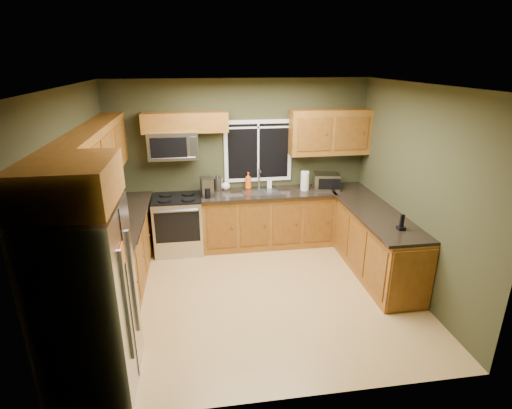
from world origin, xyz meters
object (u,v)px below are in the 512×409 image
object	(u,v)px
soap_bottle_c	(226,185)
toaster_oven	(326,181)
refrigerator	(89,302)
cordless_phone	(401,225)
coffee_maker	(207,188)
paper_towel_roll	(305,181)
range	(179,224)
microwave	(173,145)
kettle	(218,184)
soap_bottle_a	(248,181)
soap_bottle_b	(269,183)

from	to	relation	value
soap_bottle_c	toaster_oven	bearing A→B (deg)	-7.07
refrigerator	cordless_phone	distance (m)	3.71
coffee_maker	paper_towel_roll	size ratio (longest dim) A/B	0.87
range	paper_towel_roll	distance (m)	2.17
toaster_oven	range	bearing A→B (deg)	-179.41
coffee_maker	microwave	bearing A→B (deg)	157.09
kettle	soap_bottle_a	distance (m)	0.51
soap_bottle_a	soap_bottle_b	bearing A→B (deg)	0.00
cordless_phone	toaster_oven	bearing A→B (deg)	103.32
refrigerator	soap_bottle_c	distance (m)	3.35
soap_bottle_a	cordless_phone	distance (m)	2.60
coffee_maker	soap_bottle_a	world-z (taller)	coffee_maker
toaster_oven	cordless_phone	world-z (taller)	toaster_oven
coffee_maker	kettle	distance (m)	0.31
refrigerator	coffee_maker	bearing A→B (deg)	66.61
soap_bottle_b	soap_bottle_c	world-z (taller)	soap_bottle_c
refrigerator	soap_bottle_c	bearing A→B (deg)	63.60
soap_bottle_a	coffee_maker	bearing A→B (deg)	-156.70
microwave	cordless_phone	distance (m)	3.51
microwave	toaster_oven	distance (m)	2.54
range	microwave	distance (m)	1.27
coffee_maker	soap_bottle_a	distance (m)	0.75
toaster_oven	soap_bottle_b	distance (m)	0.95
kettle	paper_towel_roll	bearing A→B (deg)	-6.64
soap_bottle_c	soap_bottle_a	bearing A→B (deg)	0.00
paper_towel_roll	soap_bottle_b	size ratio (longest dim) A/B	2.01
range	soap_bottle_a	xyz separation A→B (m)	(1.17, 0.23, 0.61)
microwave	soap_bottle_b	xyz separation A→B (m)	(1.53, 0.09, -0.70)
refrigerator	range	bearing A→B (deg)	76.03
coffee_maker	range	bearing A→B (deg)	172.09
kettle	soap_bottle_b	xyz separation A→B (m)	(0.87, 0.05, -0.04)
coffee_maker	cordless_phone	size ratio (longest dim) A/B	1.47
paper_towel_roll	cordless_phone	bearing A→B (deg)	-65.71
kettle	soap_bottle_a	size ratio (longest dim) A/B	0.99
kettle	cordless_phone	world-z (taller)	kettle
kettle	soap_bottle_c	size ratio (longest dim) A/B	1.58
coffee_maker	kettle	xyz separation A→B (m)	(0.18, 0.25, -0.01)
soap_bottle_a	range	bearing A→B (deg)	-168.86
soap_bottle_a	cordless_phone	world-z (taller)	soap_bottle_a
refrigerator	microwave	xyz separation A→B (m)	(0.69, 2.91, 0.83)
microwave	soap_bottle_a	bearing A→B (deg)	4.61
toaster_oven	soap_bottle_a	world-z (taller)	soap_bottle_a
toaster_oven	coffee_maker	xyz separation A→B (m)	(-1.97, -0.09, 0.01)
microwave	paper_towel_roll	xyz separation A→B (m)	(2.08, -0.12, -0.63)
refrigerator	toaster_oven	distance (m)	4.21
soap_bottle_c	paper_towel_roll	bearing A→B (deg)	-9.54
refrigerator	range	size ratio (longest dim) A/B	1.92
toaster_oven	cordless_phone	size ratio (longest dim) A/B	2.26
coffee_maker	toaster_oven	bearing A→B (deg)	2.67
toaster_oven	kettle	bearing A→B (deg)	175.05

